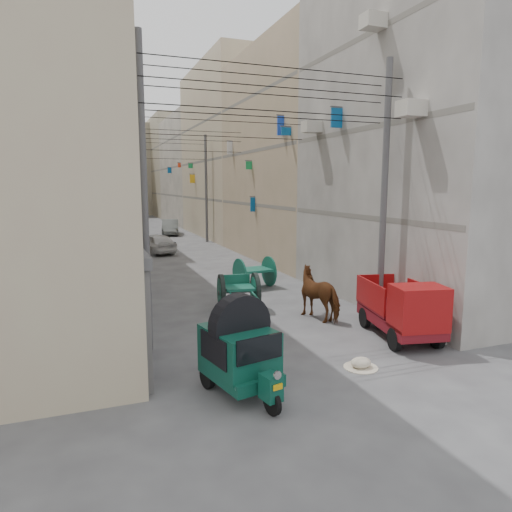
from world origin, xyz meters
name	(u,v)px	position (x,y,z in m)	size (l,w,h in m)	color
ground	(411,440)	(0.00, 0.00, 0.00)	(140.00, 140.00, 0.00)	#444447
building_row_left	(42,157)	(-8.00, 34.13, 6.46)	(8.00, 62.00, 14.00)	tan
building_row_right	(236,161)	(8.00, 34.13, 6.46)	(8.00, 62.00, 14.00)	#ACA7A1
end_cap_building	(119,170)	(0.00, 66.00, 6.50)	(22.00, 10.00, 13.00)	#9D957B
shutters_left	(122,267)	(-3.92, 10.38, 1.49)	(0.18, 14.40, 2.88)	#545459
signboards	(174,200)	(-0.01, 21.66, 3.43)	(8.22, 40.52, 5.67)	#1A914A
ac_units	(359,89)	(3.65, 7.67, 7.43)	(0.70, 6.55, 3.35)	beige
utility_poles	(191,191)	(0.00, 17.00, 4.00)	(7.40, 22.20, 8.00)	#4F4F51
overhead_cables	(202,128)	(0.00, 14.40, 6.77)	(7.40, 22.52, 1.12)	black
auto_rickshaw	(240,349)	(-2.14, 2.75, 0.94)	(1.62, 2.35, 1.60)	black
tonga_cart	(239,291)	(-0.19, 8.80, 0.67)	(1.51, 2.98, 1.29)	black
mini_truck	(405,312)	(3.13, 4.17, 0.82)	(1.95, 3.27, 1.72)	black
second_cart	(254,272)	(1.55, 11.93, 0.69)	(1.60, 1.46, 1.29)	#135643
feed_sack	(361,363)	(0.95, 2.97, 0.13)	(0.51, 0.41, 0.25)	beige
horse	(321,293)	(2.05, 7.00, 0.82)	(0.89, 1.95, 1.64)	brown
distant_car_white	(156,243)	(-0.93, 23.42, 0.64)	(1.52, 3.77, 1.28)	silver
distant_car_grey	(170,227)	(1.89, 34.24, 0.66)	(1.39, 4.00, 1.32)	#565A58
distant_car_green	(131,224)	(-0.91, 40.77, 0.55)	(1.54, 3.80, 1.10)	#205F46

